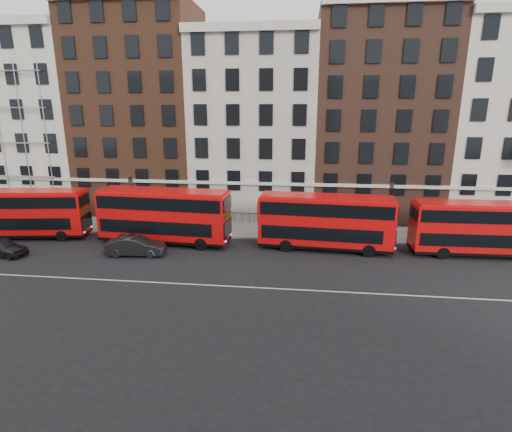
# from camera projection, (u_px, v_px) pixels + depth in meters

# --- Properties ---
(ground) EXTENTS (120.00, 120.00, 0.00)m
(ground) POSITION_uv_depth(u_px,v_px,m) (226.00, 274.00, 28.69)
(ground) COLOR black
(ground) RESTS_ON ground
(pavement) EXTENTS (80.00, 5.00, 0.15)m
(pavement) POSITION_uv_depth(u_px,v_px,m) (247.00, 230.00, 38.72)
(pavement) COLOR gray
(pavement) RESTS_ON ground
(kerb) EXTENTS (80.00, 0.30, 0.16)m
(kerb) POSITION_uv_depth(u_px,v_px,m) (243.00, 238.00, 36.33)
(kerb) COLOR gray
(kerb) RESTS_ON ground
(road_centre_line) EXTENTS (70.00, 0.12, 0.01)m
(road_centre_line) POSITION_uv_depth(u_px,v_px,m) (221.00, 286.00, 26.78)
(road_centre_line) COLOR white
(road_centre_line) RESTS_ON ground
(building_terrace) EXTENTS (64.00, 11.95, 22.00)m
(building_terrace) POSITION_uv_depth(u_px,v_px,m) (253.00, 120.00, 43.12)
(building_terrace) COLOR beige
(building_terrace) RESTS_ON ground
(bus_a) EXTENTS (10.79, 3.95, 4.43)m
(bus_a) POSITION_uv_depth(u_px,v_px,m) (27.00, 213.00, 35.98)
(bus_a) COLOR red
(bus_a) RESTS_ON ground
(bus_b) EXTENTS (11.51, 3.51, 4.77)m
(bus_b) POSITION_uv_depth(u_px,v_px,m) (164.00, 215.00, 34.51)
(bus_b) COLOR red
(bus_b) RESTS_ON ground
(bus_c) EXTENTS (11.13, 3.39, 4.61)m
(bus_c) POSITION_uv_depth(u_px,v_px,m) (325.00, 221.00, 32.98)
(bus_c) COLOR red
(bus_c) RESTS_ON ground
(bus_d) EXTENTS (10.47, 2.73, 4.38)m
(bus_d) POSITION_uv_depth(u_px,v_px,m) (479.00, 227.00, 31.65)
(bus_d) COLOR red
(bus_d) RESTS_ON ground
(car_rear) EXTENTS (4.37, 2.38, 1.41)m
(car_rear) POSITION_uv_depth(u_px,v_px,m) (2.00, 247.00, 32.10)
(car_rear) COLOR black
(car_rear) RESTS_ON ground
(car_front) EXTENTS (4.82, 2.05, 1.55)m
(car_front) POSITION_uv_depth(u_px,v_px,m) (135.00, 246.00, 32.13)
(car_front) COLOR black
(car_front) RESTS_ON ground
(lamp_post_left) EXTENTS (0.44, 0.44, 5.33)m
(lamp_post_left) POSITION_uv_depth(u_px,v_px,m) (132.00, 202.00, 37.05)
(lamp_post_left) COLOR black
(lamp_post_left) RESTS_ON pavement
(lamp_post_right) EXTENTS (0.44, 0.44, 5.33)m
(lamp_post_right) POSITION_uv_depth(u_px,v_px,m) (390.00, 206.00, 35.28)
(lamp_post_right) COLOR black
(lamp_post_right) RESTS_ON pavement
(traffic_light) EXTENTS (0.25, 0.45, 3.27)m
(traffic_light) POSITION_uv_depth(u_px,v_px,m) (499.00, 219.00, 33.81)
(traffic_light) COLOR black
(traffic_light) RESTS_ON pavement
(iron_railings) EXTENTS (6.60, 0.06, 1.00)m
(iron_railings) POSITION_uv_depth(u_px,v_px,m) (250.00, 218.00, 40.68)
(iron_railings) COLOR black
(iron_railings) RESTS_ON pavement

